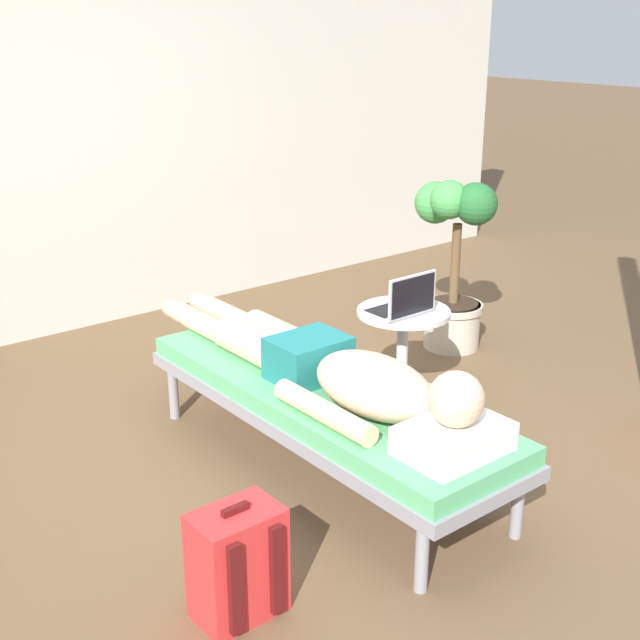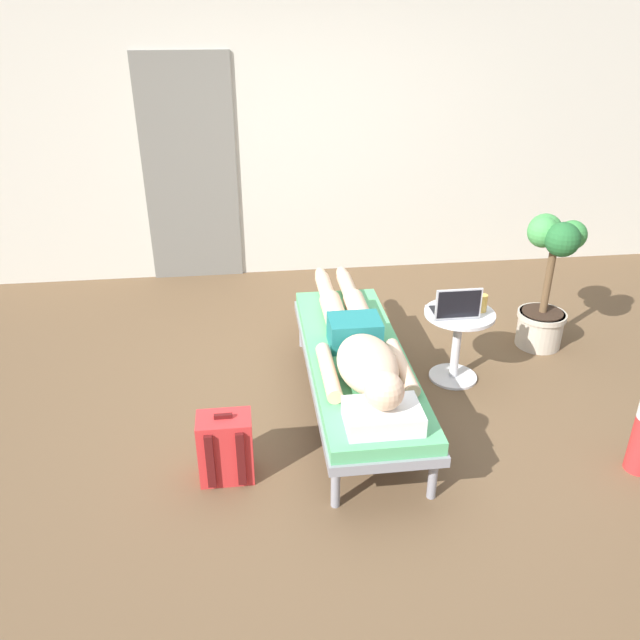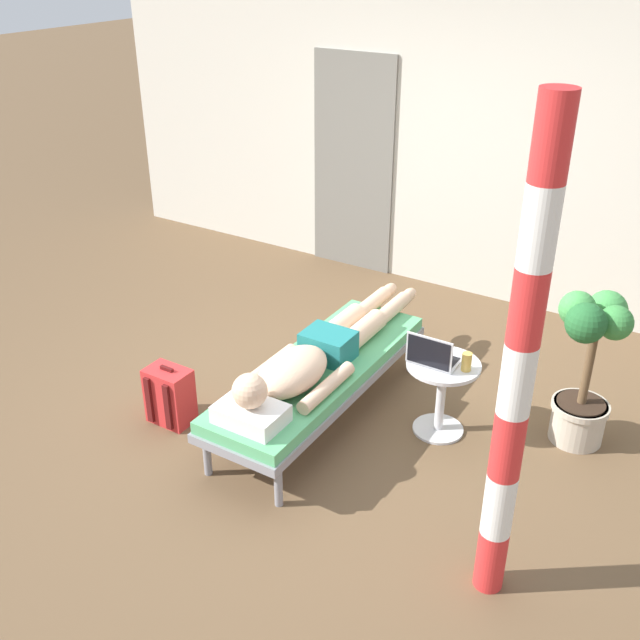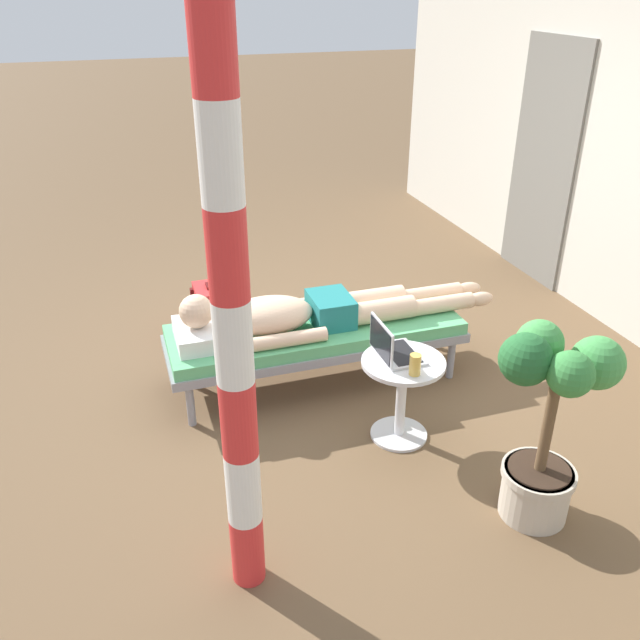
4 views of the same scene
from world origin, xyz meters
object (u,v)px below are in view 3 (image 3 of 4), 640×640
object	(u,v)px
side_table	(442,385)
drink_glass	(467,362)
laptop	(433,356)
lounge_chair	(320,374)
porch_post	(517,379)
backpack	(170,396)
potted_plant	(588,362)
person_reclining	(313,357)

from	to	relation	value
side_table	drink_glass	distance (m)	0.27
laptop	lounge_chair	bearing A→B (deg)	-161.61
porch_post	backpack	bearing A→B (deg)	174.30
side_table	drink_glass	world-z (taller)	drink_glass
lounge_chair	drink_glass	size ratio (longest dim) A/B	16.11
lounge_chair	side_table	world-z (taller)	side_table
side_table	laptop	size ratio (longest dim) A/B	1.69
backpack	porch_post	xyz separation A→B (m)	(2.35, -0.23, 1.04)
lounge_chair	side_table	bearing A→B (deg)	20.49
lounge_chair	laptop	size ratio (longest dim) A/B	6.33
drink_glass	potted_plant	world-z (taller)	potted_plant
porch_post	laptop	bearing A→B (deg)	128.20
drink_glass	backpack	world-z (taller)	drink_glass
laptop	potted_plant	distance (m)	0.97
person_reclining	porch_post	distance (m)	1.82
side_table	porch_post	xyz separation A→B (m)	(0.75, -1.09, 0.88)
lounge_chair	backpack	xyz separation A→B (m)	(-0.84, -0.57, -0.15)
person_reclining	backpack	bearing A→B (deg)	-150.08
drink_glass	porch_post	bearing A→B (deg)	-60.84
lounge_chair	side_table	distance (m)	0.81
potted_plant	porch_post	xyz separation A→B (m)	(-0.05, -1.48, 0.65)
backpack	potted_plant	bearing A→B (deg)	27.41
lounge_chair	person_reclining	distance (m)	0.19
side_table	backpack	bearing A→B (deg)	-151.91
laptop	porch_post	distance (m)	1.47
porch_post	side_table	bearing A→B (deg)	124.78
laptop	person_reclining	bearing A→B (deg)	-155.49
person_reclining	drink_glass	xyz separation A→B (m)	(0.91, 0.37, 0.07)
backpack	potted_plant	xyz separation A→B (m)	(2.39, 1.24, 0.39)
person_reclining	potted_plant	size ratio (longest dim) A/B	2.05
person_reclining	potted_plant	distance (m)	1.73
person_reclining	potted_plant	xyz separation A→B (m)	(1.56, 0.76, 0.07)
lounge_chair	laptop	xyz separation A→B (m)	(0.70, 0.23, 0.24)
side_table	person_reclining	bearing A→B (deg)	-154.01
backpack	porch_post	size ratio (longest dim) A/B	0.17
person_reclining	laptop	xyz separation A→B (m)	(0.70, 0.32, 0.07)
laptop	porch_post	bearing A→B (deg)	-51.80
drink_glass	porch_post	xyz separation A→B (m)	(0.60, -1.08, 0.65)
person_reclining	side_table	distance (m)	0.86
laptop	potted_plant	bearing A→B (deg)	27.20
side_table	backpack	xyz separation A→B (m)	(-1.59, -0.85, -0.16)
laptop	drink_glass	world-z (taller)	laptop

